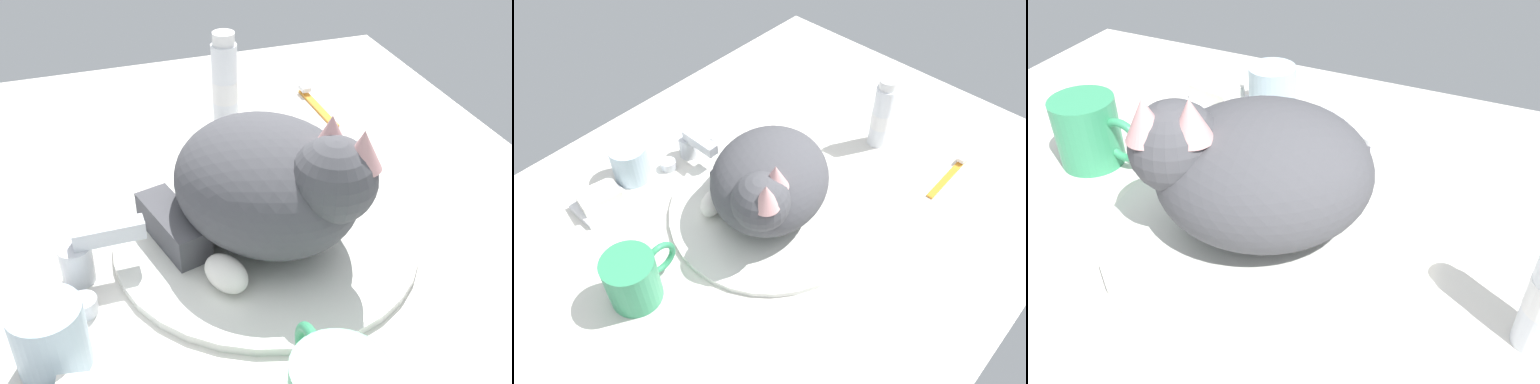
# 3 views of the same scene
# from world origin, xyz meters

# --- Properties ---
(ground_plane) EXTENTS (1.10, 0.83, 0.03)m
(ground_plane) POSITION_xyz_m (0.00, 0.00, -0.01)
(ground_plane) COLOR silver
(sink_basin) EXTENTS (0.35, 0.35, 0.01)m
(sink_basin) POSITION_xyz_m (0.00, 0.00, 0.01)
(sink_basin) COLOR silver
(sink_basin) RESTS_ON ground_plane
(faucet) EXTENTS (0.13, 0.09, 0.06)m
(faucet) POSITION_xyz_m (0.00, 0.20, 0.03)
(faucet) COLOR silver
(faucet) RESTS_ON ground_plane
(cat) EXTENTS (0.28, 0.27, 0.17)m
(cat) POSITION_xyz_m (-0.01, -0.00, 0.08)
(cat) COLOR #4C4C51
(cat) RESTS_ON sink_basin
(rinse_cup) EXTENTS (0.07, 0.07, 0.07)m
(rinse_cup) POSITION_xyz_m (-0.11, 0.25, 0.04)
(rinse_cup) COLOR silver
(rinse_cup) RESTS_ON ground_plane
(toothpaste_bottle) EXTENTS (0.04, 0.04, 0.15)m
(toothpaste_bottle) POSITION_xyz_m (0.28, -0.03, 0.07)
(toothpaste_bottle) COLOR white
(toothpaste_bottle) RESTS_ON ground_plane
(toothbrush) EXTENTS (0.13, 0.02, 0.02)m
(toothbrush) POSITION_xyz_m (0.29, -0.19, 0.01)
(toothbrush) COLOR orange
(toothbrush) RESTS_ON ground_plane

